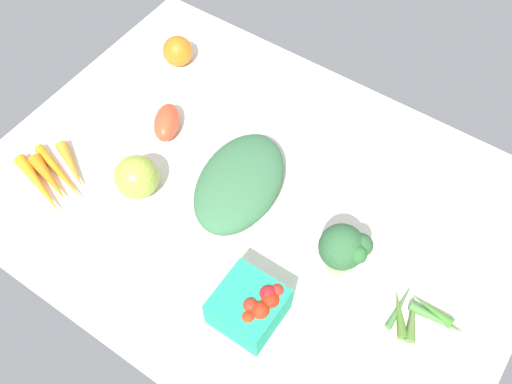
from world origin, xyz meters
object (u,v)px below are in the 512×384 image
Objects in this scene: heirloom_tomato_orange at (178,51)px; broccoli_head at (345,248)px; leafy_greens_clump at (239,182)px; roma_tomato at (167,122)px; okra_pile at (419,315)px; heirloom_tomato_green at (137,177)px; berry_basket at (251,306)px; carrot_bunch at (54,177)px.

broccoli_head is at bearing -23.38° from heirloom_tomato_orange.
leafy_greens_clump is (32.12, -21.39, -0.11)cm from heirloom_tomato_orange.
roma_tomato is at bearing 171.02° from broccoli_head.
heirloom_tomato_orange is at bearing 2.17° from roma_tomato.
okra_pile is at bearing -127.28° from roma_tomato.
heirloom_tomato_green reaches higher than leafy_greens_clump.
broccoli_head is 0.46× the size of leafy_greens_clump.
heirloom_tomato_orange is 63.34cm from berry_basket.
broccoli_head reaches higher than carrot_bunch.
okra_pile is at bearing -19.26° from heirloom_tomato_orange.
leafy_greens_clump is (-16.15, 19.62, -0.54)cm from berry_basket.
okra_pile is at bearing 11.52° from carrot_bunch.
roma_tomato is 15.70cm from heirloom_tomato_green.
heirloom_tomato_green is at bearing 164.42° from berry_basket.
carrot_bunch is at bearing -168.48° from okra_pile.
okra_pile is (39.87, -3.77, -2.39)cm from leafy_greens_clump.
carrot_bunch is (0.51, -39.73, -2.16)cm from heirloom_tomato_orange.
heirloom_tomato_green reaches higher than carrot_bunch.
heirloom_tomato_orange is 0.28× the size of leafy_greens_clump.
heirloom_tomato_green is (5.01, -14.78, 1.68)cm from roma_tomato.
berry_basket is (32.54, -9.07, -0.43)cm from heirloom_tomato_green.
berry_basket reaches higher than roma_tomato.
carrot_bunch is at bearing -164.61° from broccoli_head.
carrot_bunch is at bearing -89.27° from heirloom_tomato_orange.
broccoli_head is 16.77cm from okra_pile.
heirloom_tomato_green is 19.51cm from leafy_greens_clump.
berry_basket is at bearing -40.35° from heirloom_tomato_orange.
roma_tomato is 46.38cm from broccoli_head.
leafy_greens_clump is at bearing -131.03° from roma_tomato.
leafy_greens_clump reaches higher than roma_tomato.
heirloom_tomato_orange is 35.61cm from heirloom_tomato_green.
okra_pile is at bearing -5.40° from leafy_greens_clump.
leafy_greens_clump is at bearing 30.13° from carrot_bunch.
roma_tomato is 0.83× the size of broccoli_head.
heirloom_tomato_green is 0.61× the size of okra_pile.
roma_tomato is at bearing -57.99° from heirloom_tomato_orange.
okra_pile is (56.26, 6.78, -3.36)cm from heirloom_tomato_green.
heirloom_tomato_orange reaches higher than leafy_greens_clump.
heirloom_tomato_green is 0.35× the size of leafy_greens_clump.
heirloom_tomato_green is at bearing -173.13° from okra_pile.
roma_tomato is 44.50cm from berry_basket.
heirloom_tomato_green reaches higher than berry_basket.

